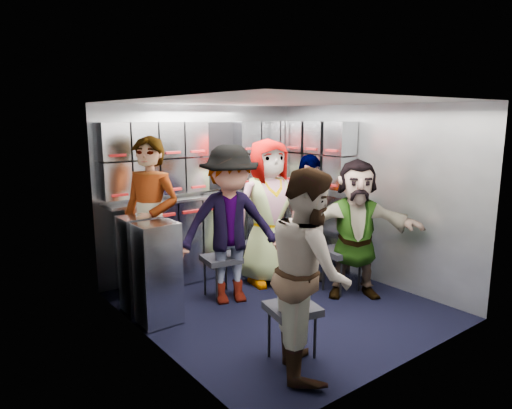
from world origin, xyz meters
TOP-DOWN VIEW (x-y plane):
  - floor at (0.00, 0.00)m, footprint 3.00×3.00m
  - wall_back at (0.00, 1.50)m, footprint 2.80×0.04m
  - wall_left at (-1.40, 0.00)m, footprint 0.04×3.00m
  - wall_right at (1.40, 0.00)m, footprint 0.04×3.00m
  - ceiling at (0.00, 0.00)m, footprint 2.80×3.00m
  - cart_bank_back at (0.00, 1.29)m, footprint 2.68×0.38m
  - cart_bank_left at (-1.19, 0.56)m, footprint 0.38×0.76m
  - counter at (0.00, 1.29)m, footprint 2.68×0.42m
  - locker_bank_back at (0.00, 1.35)m, footprint 2.68×0.28m
  - locker_bank_right at (1.25, 0.70)m, footprint 0.28×1.00m
  - right_cabinet at (1.25, 0.60)m, footprint 0.28×1.20m
  - coffee_niche at (0.18, 1.41)m, footprint 0.46×0.16m
  - red_latch_strip at (0.00, 1.09)m, footprint 2.60×0.02m
  - jump_seat_near_left at (-0.61, -0.88)m, footprint 0.46×0.44m
  - jump_seat_mid_left at (-0.33, 0.59)m, footprint 0.44×0.42m
  - jump_seat_center at (0.35, 0.80)m, footprint 0.50×0.49m
  - jump_seat_mid_right at (0.70, 0.51)m, footprint 0.49×0.48m
  - jump_seat_near_right at (0.83, -0.11)m, footprint 0.49×0.48m
  - attendant_standing at (-1.05, 0.79)m, footprint 0.69×0.77m
  - attendant_arc_a at (-0.61, -1.06)m, footprint 0.93×0.98m
  - attendant_arc_b at (-0.33, 0.41)m, footprint 1.23×0.96m
  - attendant_arc_c at (0.35, 0.62)m, footprint 0.94×0.72m
  - attendant_arc_d at (0.70, 0.33)m, footprint 0.97×0.72m
  - attendant_arc_e at (0.83, -0.29)m, footprint 1.38×1.22m
  - bottle_left at (-0.73, 1.24)m, footprint 0.07×0.07m
  - bottle_mid at (0.18, 1.24)m, footprint 0.07×0.07m
  - bottle_right at (0.18, 1.24)m, footprint 0.07×0.07m
  - cup_left at (-0.85, 1.23)m, footprint 0.08×0.08m
  - cup_right at (1.19, 1.23)m, footprint 0.08×0.08m

SIDE VIEW (x-z plane):
  - floor at x=0.00m, z-range 0.00..0.00m
  - jump_seat_mid_left at x=-0.33m, z-range 0.17..0.63m
  - jump_seat_center at x=0.35m, z-range 0.17..0.63m
  - jump_seat_near_left at x=-0.61m, z-range 0.18..0.63m
  - jump_seat_mid_right at x=0.70m, z-range 0.19..0.69m
  - jump_seat_near_right at x=0.83m, z-range 0.19..0.69m
  - cart_bank_back at x=0.00m, z-range 0.00..0.99m
  - cart_bank_left at x=-1.19m, z-range 0.00..0.99m
  - right_cabinet at x=1.25m, z-range 0.00..1.00m
  - attendant_arc_e at x=0.83m, z-range 0.00..1.52m
  - attendant_arc_d at x=0.70m, z-range 0.00..1.53m
  - attendant_arc_a at x=-0.61m, z-range 0.00..1.59m
  - attendant_arc_b at x=-0.33m, z-range 0.00..1.68m
  - attendant_arc_c at x=0.35m, z-range 0.00..1.71m
  - red_latch_strip at x=0.00m, z-range 0.86..0.90m
  - attendant_standing at x=-1.05m, z-range 0.00..1.77m
  - counter at x=0.00m, z-range 1.00..1.03m
  - wall_back at x=0.00m, z-range 0.00..2.10m
  - wall_left at x=-1.40m, z-range 0.00..2.10m
  - wall_right at x=1.40m, z-range 0.00..2.10m
  - cup_right at x=1.19m, z-range 1.03..1.13m
  - cup_left at x=-0.85m, z-range 1.03..1.13m
  - bottle_mid at x=0.18m, z-range 1.03..1.25m
  - bottle_right at x=0.18m, z-range 1.03..1.25m
  - bottle_left at x=-0.73m, z-range 1.03..1.26m
  - coffee_niche at x=0.18m, z-range 1.05..1.89m
  - locker_bank_back at x=0.00m, z-range 1.08..1.90m
  - locker_bank_right at x=1.25m, z-range 1.08..1.90m
  - ceiling at x=0.00m, z-range 2.09..2.11m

